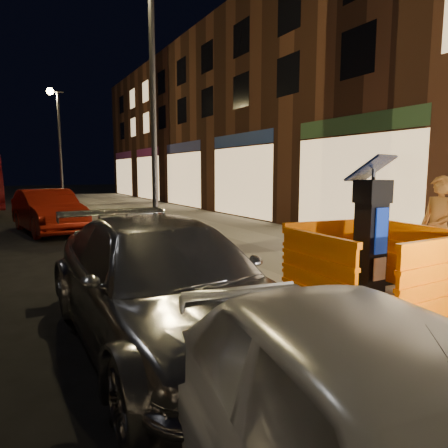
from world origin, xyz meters
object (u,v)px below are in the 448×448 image
barrier_kerbside (316,277)px  car_red (50,232)px  barrier_front (434,285)px  barrier_bldgside (414,260)px  man (438,229)px  car_silver (165,343)px  parking_kiosk (371,237)px  barrier_back (321,255)px

barrier_kerbside → car_red: (-2.12, 10.63, -0.70)m
barrier_front → barrier_kerbside: size_ratio=1.00×
barrier_front → barrier_bldgside: (0.95, 0.95, 0.00)m
man → car_silver: bearing=-90.1°
barrier_kerbside → car_red: size_ratio=0.32×
parking_kiosk → car_red: 11.12m
car_red → parking_kiosk: bearing=-82.2°
man → barrier_back: bearing=-103.6°
barrier_bldgside → car_silver: (-3.73, 0.55, -0.70)m
barrier_front → car_silver: (-2.78, 1.50, -0.70)m
barrier_front → man: bearing=31.1°
barrier_front → barrier_back: same height
barrier_bldgside → barrier_front: bearing=140.7°
barrier_bldgside → car_silver: bearing=87.3°
barrier_back → man: (2.07, -0.58, 0.35)m
barrier_kerbside → car_silver: 2.03m
barrier_bldgside → car_red: (-4.02, 10.63, -0.70)m
barrier_back → car_silver: size_ratio=0.28×
barrier_kerbside → car_silver: barrier_kerbside is taller
barrier_kerbside → car_silver: (-1.83, 0.55, -0.70)m
barrier_kerbside → man: man is taller
barrier_back → barrier_bldgside: (0.95, -0.95, 0.00)m
parking_kiosk → barrier_front: 1.04m
barrier_kerbside → man: 3.07m
parking_kiosk → car_red: bearing=109.8°
barrier_back → car_red: (-3.07, 9.68, -0.70)m
barrier_kerbside → barrier_back: bearing=-43.3°
barrier_kerbside → man: size_ratio=0.78×
parking_kiosk → man: size_ratio=1.09×
barrier_front → barrier_bldgside: 1.34m
barrier_kerbside → barrier_front: bearing=-133.3°
car_red → man: size_ratio=2.42×
barrier_bldgside → car_red: bearing=26.4°
barrier_back → parking_kiosk: bearing=-83.3°
barrier_back → barrier_bldgside: bearing=-38.3°
barrier_front → man: man is taller
barrier_front → man: (2.07, 1.32, 0.35)m
car_silver → man: bearing=-2.6°
parking_kiosk → barrier_bldgside: parking_kiosk is taller
barrier_bldgside → man: (1.12, 0.37, 0.35)m
barrier_back → barrier_bldgside: same height
man → barrier_kerbside: bearing=-81.0°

